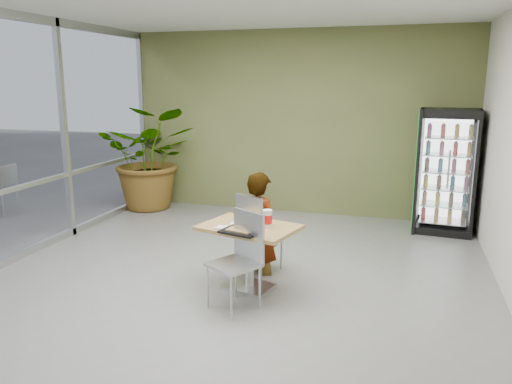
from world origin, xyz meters
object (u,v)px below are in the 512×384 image
Objects in this scene: chair_near at (241,252)px; potted_plant at (151,158)px; chair_far at (255,227)px; beverage_fridge at (446,172)px; soda_cup at (267,218)px; seated_woman at (260,234)px; dining_table at (249,244)px; cafeteria_tray at (241,231)px.

potted_plant is at bearing 160.56° from chair_near.
chair_far is 0.51× the size of beverage_fridge.
chair_near is 0.55m from soda_cup.
seated_woman is at bearing -41.58° from potted_plant.
seated_woman is 0.82× the size of potted_plant.
cafeteria_tray is (-0.01, -0.27, 0.23)m from dining_table.
soda_cup is (0.15, 0.46, 0.25)m from chair_near.
seated_woman reaches higher than dining_table.
dining_table is 1.21× the size of chair_far.
chair_far is 5.20× the size of soda_cup.
potted_plant reaches higher than soda_cup.
chair_near reaches higher than dining_table.
potted_plant reaches higher than seated_woman.
chair_near is 0.54× the size of potted_plant.
potted_plant is at bearing -14.12° from seated_woman.
chair_far is 0.97× the size of chair_near.
chair_near is 4.55m from potted_plant.
chair_near reaches higher than chair_far.
seated_woman is (-0.05, 0.58, -0.06)m from dining_table.
potted_plant is at bearing -175.41° from beverage_fridge.
potted_plant is (-2.85, 3.06, 0.41)m from dining_table.
potted_plant reaches higher than cafeteria_tray.
seated_woman is at bearing 114.32° from soda_cup.
chair_far is at bearing -42.54° from potted_plant.
seated_woman is (0.05, 0.04, -0.10)m from chair_far.
seated_woman is at bearing 92.67° from cafeteria_tray.
dining_table is 0.62× the size of beverage_fridge.
chair_far is at bearing 129.34° from chair_near.
cafeteria_tray is at bearing -91.82° from dining_table.
chair_far is at bearing 120.21° from soda_cup.
chair_near is at bearing -117.33° from beverage_fridge.
soda_cup is (0.30, -0.51, 0.27)m from chair_far.
seated_woman is 0.90m from cafeteria_tray.
beverage_fridge reaches higher than cafeteria_tray.
dining_table is at bearing 122.20° from seated_woman.
beverage_fridge is (2.34, 2.46, 0.38)m from chair_far.
dining_table is 0.35m from cafeteria_tray.
soda_cup is at bearing -119.26° from beverage_fridge.
cafeteria_tray is 3.98m from beverage_fridge.
soda_cup is at bearing 141.78° from seated_woman.
potted_plant is (-2.90, 3.50, 0.35)m from chair_near.
chair_far is 3.75m from potted_plant.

